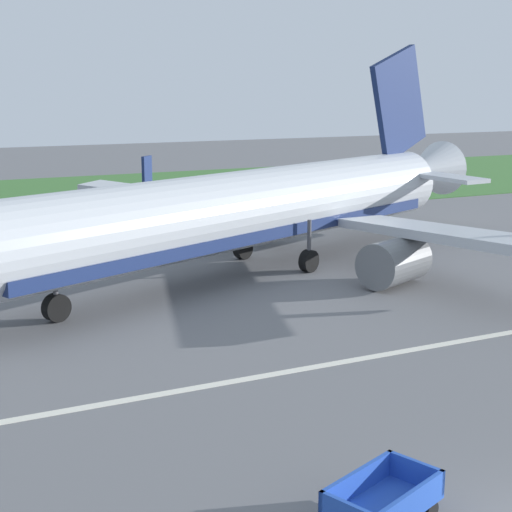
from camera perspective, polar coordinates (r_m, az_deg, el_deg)
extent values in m
cube|color=#3D7033|center=(65.48, -15.27, 4.10)|extent=(220.00, 28.00, 0.06)
cube|color=silver|center=(25.42, 3.37, -8.27)|extent=(120.00, 0.36, 0.01)
cylinder|color=#B2B7BC|center=(37.27, -1.10, 3.41)|extent=(29.15, 14.84, 3.70)
cube|color=navy|center=(37.44, -1.10, 1.87)|extent=(26.31, 13.52, 0.56)
cone|color=#B2B7BC|center=(51.00, 12.23, 6.12)|extent=(5.50, 4.96, 3.52)
cube|color=#B2B7BC|center=(35.87, 13.31, 1.64)|extent=(2.68, 13.02, 1.35)
cylinder|color=slate|center=(35.86, 10.07, -0.42)|extent=(3.76, 3.16, 2.10)
cube|color=#B2B7BC|center=(46.10, -5.21, 4.25)|extent=(10.95, 11.11, 1.35)
cube|color=navy|center=(52.55, -7.98, 6.22)|extent=(0.93, 0.91, 1.90)
cylinder|color=slate|center=(44.36, -4.96, 2.17)|extent=(3.76, 3.16, 2.10)
cube|color=navy|center=(47.85, 10.43, 10.91)|extent=(5.66, 2.61, 6.88)
cube|color=#B2B7BC|center=(46.70, 13.71, 5.62)|extent=(2.19, 5.32, 0.24)
cube|color=#B2B7BC|center=(50.03, 7.23, 6.30)|extent=(4.74, 5.13, 0.24)
cylinder|color=#4C4C51|center=(30.90, -14.50, -1.86)|extent=(0.20, 0.20, 2.04)
cylinder|color=black|center=(31.16, -14.39, -3.68)|extent=(1.19, 0.83, 1.10)
cylinder|color=#4C4C51|center=(38.01, 3.91, 1.14)|extent=(0.20, 0.20, 2.04)
cylinder|color=black|center=(38.22, 3.89, -0.36)|extent=(1.19, 0.83, 1.10)
cylinder|color=#4C4C51|center=(40.82, -0.96, 1.95)|extent=(0.20, 0.20, 2.04)
cylinder|color=black|center=(41.01, -0.95, 0.54)|extent=(1.19, 0.83, 1.10)
cube|color=#234CB2|center=(17.04, 9.25, -17.65)|extent=(2.84, 2.20, 0.08)
cube|color=#234CB2|center=(16.58, 11.24, -17.38)|extent=(2.37, 0.99, 0.55)
cube|color=#234CB2|center=(17.20, 7.43, -16.07)|extent=(2.37, 0.99, 0.55)
cube|color=#234CB2|center=(17.78, 11.54, -15.23)|extent=(0.60, 1.34, 0.55)
cylinder|color=black|center=(17.61, 12.60, -17.71)|extent=(0.47, 0.31, 0.44)
cylinder|color=black|center=(18.11, 9.43, -16.65)|extent=(0.47, 0.31, 0.44)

